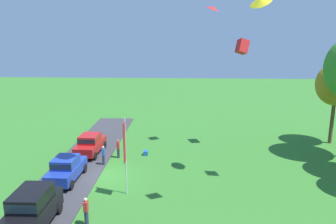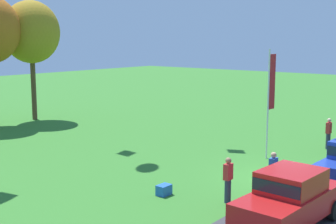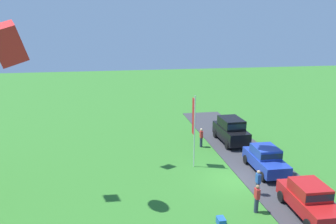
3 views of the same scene
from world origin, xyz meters
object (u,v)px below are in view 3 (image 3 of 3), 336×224
Objects in this scene: car_sedan_far_end at (265,158)px; person_beside_suv at (201,137)px; car_suv_by_flagpole at (231,129)px; person_watching_sky at (258,183)px; kite_box_high_right at (7,44)px; car_sedan_mid_row at (309,198)px; cooler_box at (221,221)px; flag_banner at (194,122)px; person_on_lawn at (257,198)px.

person_beside_suv is at bearing 28.97° from car_sedan_far_end.
person_beside_suv is (-0.51, 2.91, -0.42)m from car_suv_by_flagpole.
person_watching_sky is 15.97m from kite_box_high_right.
car_sedan_mid_row is 5.19m from cooler_box.
person_beside_suv and person_watching_sky have the same top height.
kite_box_high_right is (-2.86, 13.96, 8.71)m from car_sedan_mid_row.
cooler_box is (-12.01, 5.08, -1.10)m from car_suv_by_flagpole.
kite_box_high_right reaches higher than person_watching_sky.
person_beside_suv is at bearing -24.67° from flag_banner.
car_sedan_mid_row is at bearing -89.74° from cooler_box.
kite_box_high_right is (-8.60, 14.18, 8.71)m from car_sedan_far_end.
flag_banner is (-4.20, 4.60, 2.19)m from car_suv_by_flagpole.
cooler_box is at bearing 176.54° from flag_banner.
car_sedan_mid_row is at bearing -179.77° from car_suv_by_flagpole.
flag_banner is (5.22, 2.81, 2.61)m from person_watching_sky.
car_sedan_mid_row and car_sedan_far_end have the same top height.
person_watching_sky is (-9.41, 1.79, -0.42)m from car_suv_by_flagpole.
car_suv_by_flagpole reaches higher than cooler_box.
car_suv_by_flagpole is 3.79× the size of kite_box_high_right.
car_sedan_mid_row is at bearing 177.79° from car_sedan_far_end.
person_on_lawn and person_beside_suv have the same top height.
car_sedan_far_end is at bearing -33.09° from person_watching_sky.
car_suv_by_flagpole is 22.03m from kite_box_high_right.
flag_banner is (7.79, 4.65, 2.44)m from car_sedan_mid_row.
flag_banner is 15.47m from kite_box_high_right.
cooler_box is at bearing 108.69° from person_on_lawn.
car_sedan_far_end is 2.60× the size of person_on_lawn.
car_sedan_mid_row is 5.74m from car_sedan_far_end.
cooler_box is at bearing 169.33° from person_beside_suv.
car_sedan_mid_row is 9.39m from flag_banner.
flag_banner reaches higher than car_suv_by_flagpole.
cooler_box is at bearing 137.12° from car_sedan_far_end.
flag_banner is 8.49m from cooler_box.
person_on_lawn is at bearing 153.02° from person_watching_sky.
person_beside_suv reaches higher than cooler_box.
car_sedan_far_end is at bearing -112.83° from flag_banner.
car_sedan_mid_row is at bearing -165.55° from person_beside_suv.
person_watching_sky is at bearing 35.60° from car_sedan_mid_row.
person_watching_sky is at bearing 146.91° from car_sedan_far_end.
person_on_lawn and person_watching_sky have the same top height.
car_sedan_far_end is 7.90m from cooler_box.
car_sedan_far_end is 5.78m from person_on_lawn.
car_suv_by_flagpole is at bearing -13.56° from person_on_lawn.
cooler_box is (-2.59, 3.29, -0.68)m from person_watching_sky.
car_sedan_far_end is at bearing -151.03° from person_beside_suv.
flag_banner reaches higher than cooler_box.
person_beside_suv is 3.05× the size of cooler_box.
flag_banner is (2.05, 4.88, 2.44)m from car_sedan_far_end.
car_suv_by_flagpole is 6.60m from flag_banner.
car_sedan_far_end is at bearing -58.79° from kite_box_high_right.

